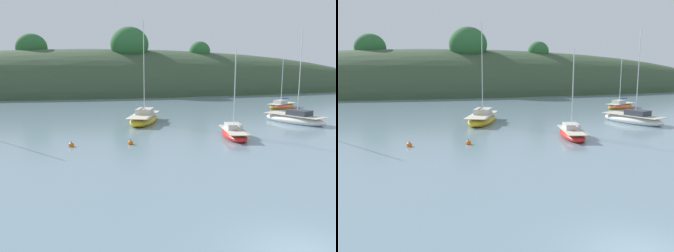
{
  "view_description": "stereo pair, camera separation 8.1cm",
  "coord_description": "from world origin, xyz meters",
  "views": [
    {
      "loc": [
        -7.19,
        -9.77,
        6.49
      ],
      "look_at": [
        0.0,
        20.0,
        1.2
      ],
      "focal_mm": 37.61,
      "sensor_mm": 36.0,
      "label": 1
    },
    {
      "loc": [
        -7.11,
        -9.79,
        6.49
      ],
      "look_at": [
        0.0,
        20.0,
        1.2
      ],
      "focal_mm": 37.61,
      "sensor_mm": 36.0,
      "label": 2
    }
  ],
  "objects": [
    {
      "name": "far_shoreline_hill",
      "position": [
        -0.01,
        77.63,
        0.09
      ],
      "size": [
        150.0,
        36.0,
        25.48
      ],
      "color": "#384C33",
      "rests_on": "ground"
    },
    {
      "name": "sailboat_orange_cutter",
      "position": [
        22.57,
        38.59,
        0.38
      ],
      "size": [
        6.3,
        4.68,
        7.68
      ],
      "color": "orange",
      "rests_on": "ground"
    },
    {
      "name": "sailboat_white_near",
      "position": [
        6.11,
        19.52,
        0.36
      ],
      "size": [
        3.08,
        6.12,
        8.18
      ],
      "color": "red",
      "rests_on": "ground"
    },
    {
      "name": "sailboat_red_portside",
      "position": [
        16.28,
        25.54,
        0.46
      ],
      "size": [
        5.22,
        8.04,
        10.75
      ],
      "color": "white",
      "rests_on": "ground"
    },
    {
      "name": "sailboat_teal_outer",
      "position": [
        -0.52,
        29.67,
        0.47
      ],
      "size": [
        5.42,
        8.35,
        11.61
      ],
      "color": "gold",
      "rests_on": "ground"
    },
    {
      "name": "mooring_buoy_inner",
      "position": [
        -3.51,
        18.78,
        0.12
      ],
      "size": [
        0.44,
        0.44,
        0.54
      ],
      "color": "orange",
      "rests_on": "ground"
    },
    {
      "name": "mooring_buoy_channel",
      "position": [
        -8.29,
        19.1,
        0.12
      ],
      "size": [
        0.44,
        0.44,
        0.54
      ],
      "color": "orange",
      "rests_on": "ground"
    }
  ]
}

